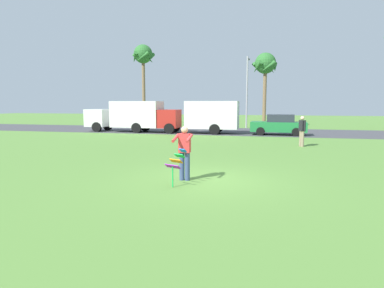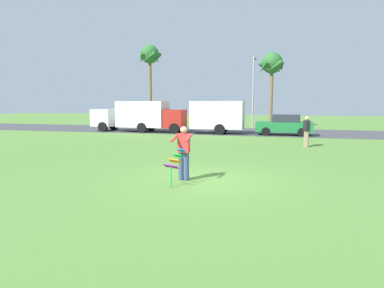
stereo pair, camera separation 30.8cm
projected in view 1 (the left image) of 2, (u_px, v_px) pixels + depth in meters
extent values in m
plane|color=#568438|center=(203.00, 180.00, 10.67)|extent=(120.00, 120.00, 0.00)
cube|color=#424247|center=(246.00, 132.00, 28.62)|extent=(120.00, 8.00, 0.01)
cylinder|color=#384772|center=(187.00, 167.00, 10.53)|extent=(0.16, 0.16, 0.90)
cylinder|color=#384772|center=(182.00, 166.00, 10.58)|extent=(0.16, 0.16, 0.90)
cube|color=red|center=(185.00, 143.00, 10.46)|extent=(0.36, 0.23, 0.60)
sphere|color=tan|center=(185.00, 130.00, 10.41)|extent=(0.22, 0.22, 0.22)
cylinder|color=red|center=(189.00, 138.00, 10.15)|extent=(0.10, 0.59, 0.24)
cylinder|color=red|center=(176.00, 138.00, 10.26)|extent=(0.10, 0.59, 0.24)
cube|color=blue|center=(183.00, 151.00, 9.98)|extent=(0.26, 0.22, 0.12)
cube|color=green|center=(180.00, 156.00, 9.87)|extent=(0.35, 0.25, 0.12)
cube|color=orange|center=(176.00, 161.00, 9.76)|extent=(0.44, 0.29, 0.12)
cube|color=purple|center=(173.00, 166.00, 9.64)|extent=(0.53, 0.33, 0.12)
cylinder|color=green|center=(173.00, 177.00, 9.68)|extent=(0.04, 0.04, 0.62)
cube|color=silver|center=(99.00, 118.00, 29.23)|extent=(1.86, 1.95, 1.50)
cube|color=silver|center=(137.00, 114.00, 28.22)|extent=(4.26, 2.13, 2.20)
cylinder|color=black|center=(97.00, 127.00, 28.35)|extent=(0.85, 0.31, 0.84)
cylinder|color=black|center=(108.00, 126.00, 30.11)|extent=(0.85, 0.31, 0.84)
cylinder|color=black|center=(137.00, 128.00, 27.38)|extent=(0.85, 0.31, 0.84)
cylinder|color=black|center=(145.00, 126.00, 29.14)|extent=(0.85, 0.31, 0.84)
cube|color=#B2231E|center=(168.00, 119.00, 27.59)|extent=(1.83, 1.92, 1.50)
cube|color=silver|center=(212.00, 115.00, 26.74)|extent=(4.23, 2.06, 2.20)
cylinder|color=black|center=(169.00, 129.00, 26.72)|extent=(0.84, 0.29, 0.84)
cylinder|color=black|center=(175.00, 127.00, 28.50)|extent=(0.84, 0.29, 0.84)
cylinder|color=black|center=(215.00, 129.00, 25.90)|extent=(0.84, 0.29, 0.84)
cylinder|color=black|center=(218.00, 128.00, 27.68)|extent=(0.84, 0.29, 0.84)
cube|color=#1E7238|center=(278.00, 127.00, 25.62)|extent=(4.26, 1.84, 0.76)
cube|color=#282D38|center=(281.00, 118.00, 25.50)|extent=(2.06, 1.46, 0.60)
cylinder|color=black|center=(260.00, 131.00, 25.23)|extent=(0.65, 0.24, 0.64)
cylinder|color=black|center=(262.00, 130.00, 26.77)|extent=(0.65, 0.24, 0.64)
cylinder|color=black|center=(296.00, 132.00, 24.54)|extent=(0.65, 0.24, 0.64)
cylinder|color=black|center=(295.00, 130.00, 26.08)|extent=(0.65, 0.24, 0.64)
cylinder|color=brown|center=(144.00, 91.00, 37.85)|extent=(0.36, 0.36, 7.78)
sphere|color=#2D6B2D|center=(143.00, 54.00, 37.34)|extent=(2.10, 2.10, 2.10)
cone|color=#2D6B2D|center=(151.00, 58.00, 37.18)|extent=(0.44, 1.56, 1.28)
cone|color=#2D6B2D|center=(148.00, 59.00, 38.20)|extent=(1.62, 0.90, 1.28)
cone|color=#2D6B2D|center=(139.00, 59.00, 38.12)|extent=(1.27, 1.52, 1.28)
cone|color=#2D6B2D|center=(135.00, 58.00, 37.04)|extent=(1.27, 1.52, 1.28)
cone|color=#2D6B2D|center=(143.00, 57.00, 36.46)|extent=(1.62, 0.90, 1.28)
cylinder|color=brown|center=(265.00, 97.00, 33.76)|extent=(0.36, 0.36, 6.26)
sphere|color=#2D6B2D|center=(265.00, 63.00, 33.35)|extent=(2.10, 2.10, 2.10)
cone|color=#2D6B2D|center=(275.00, 68.00, 33.19)|extent=(0.44, 1.56, 1.28)
cone|color=#2D6B2D|center=(268.00, 69.00, 34.21)|extent=(1.62, 0.90, 1.28)
cone|color=#2D6B2D|center=(258.00, 69.00, 34.13)|extent=(1.27, 1.52, 1.28)
cone|color=#2D6B2D|center=(257.00, 67.00, 33.05)|extent=(1.27, 1.52, 1.28)
cone|color=#2D6B2D|center=(268.00, 67.00, 32.47)|extent=(1.62, 0.90, 1.28)
cylinder|color=#9E9EA3|center=(247.00, 92.00, 32.53)|extent=(0.16, 0.16, 7.00)
cylinder|color=#9E9EA3|center=(248.00, 58.00, 32.78)|extent=(0.10, 1.40, 0.10)
cube|color=#4C4C51|center=(249.00, 59.00, 33.42)|extent=(0.24, 0.44, 0.16)
cylinder|color=gray|center=(303.00, 139.00, 18.70)|extent=(0.16, 0.16, 0.90)
cylinder|color=gray|center=(301.00, 139.00, 18.87)|extent=(0.16, 0.16, 0.90)
cube|color=black|center=(302.00, 125.00, 18.70)|extent=(0.37, 0.42, 0.60)
sphere|color=beige|center=(302.00, 118.00, 18.64)|extent=(0.22, 0.22, 0.22)
cylinder|color=black|center=(305.00, 126.00, 18.47)|extent=(0.09, 0.09, 0.58)
cylinder|color=black|center=(300.00, 126.00, 18.93)|extent=(0.09, 0.09, 0.58)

